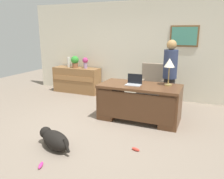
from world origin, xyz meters
name	(u,v)px	position (x,y,z in m)	size (l,w,h in m)	color
ground_plane	(100,129)	(0.00, 0.00, 0.00)	(12.00, 12.00, 0.00)	gray
back_wall	(140,50)	(0.01, 2.60, 1.35)	(7.00, 0.16, 2.70)	beige
desk	(139,101)	(0.56, 0.77, 0.42)	(1.70, 0.84, 0.78)	brown
credenza	(77,80)	(-1.91, 2.25, 0.39)	(1.48, 0.50, 0.78)	olive
armchair	(152,88)	(0.59, 1.78, 0.49)	(0.60, 0.59, 1.09)	gray
person_standing	(170,75)	(1.05, 1.58, 0.88)	(0.32, 0.32, 1.70)	#262323
dog_lying	(54,139)	(-0.36, -0.97, 0.16)	(0.75, 0.50, 0.30)	black
laptop	(134,82)	(0.44, 0.76, 0.83)	(0.32, 0.22, 0.23)	#B2B5BA
desk_lamp	(169,64)	(1.11, 1.00, 1.22)	(0.22, 0.22, 0.57)	#9E8447
vase_with_flowers	(85,62)	(-1.59, 2.25, 0.98)	(0.17, 0.17, 0.33)	#A489B9
vase_empty	(69,62)	(-2.18, 2.25, 0.94)	(0.11, 0.11, 0.32)	silver
potted_plant	(75,61)	(-1.95, 2.25, 0.98)	(0.24, 0.24, 0.36)	brown
dog_toy_ball	(60,136)	(-0.50, -0.62, 0.04)	(0.07, 0.07, 0.07)	#D8338C
dog_toy_bone	(41,165)	(-0.22, -1.49, 0.03)	(0.17, 0.05, 0.05)	#D8338C
dog_toy_plush	(136,149)	(0.90, -0.53, 0.03)	(0.14, 0.05, 0.05)	#E53F33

